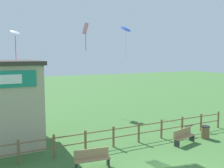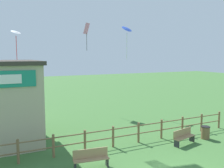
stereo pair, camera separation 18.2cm
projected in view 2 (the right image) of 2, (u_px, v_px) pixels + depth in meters
The scene contains 7 objects.
wooden_fence at pixel (126, 133), 15.47m from camera, with size 16.40×0.14×1.29m.
park_bench_near_fence at pixel (184, 136), 15.59m from camera, with size 1.81×0.79×0.94m.
park_bench_by_building at pixel (91, 158), 12.26m from camera, with size 1.81×0.63×0.94m.
trash_bin at pixel (205, 132), 16.62m from camera, with size 0.59×0.59×0.84m.
kite_pink_diamond at pixel (87, 31), 25.62m from camera, with size 0.86×0.82×2.81m.
kite_blue_delta at pixel (127, 30), 24.59m from camera, with size 1.30×1.21×3.41m.
kite_white_delta at pixel (16, 35), 20.37m from camera, with size 1.07×1.05×3.37m.
Camera 2 is at (-7.40, -7.46, 5.51)m, focal length 40.00 mm.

